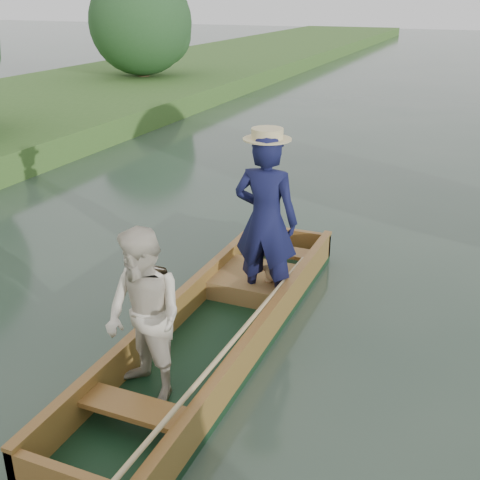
% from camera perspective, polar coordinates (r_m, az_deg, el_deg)
% --- Properties ---
extents(ground, '(120.00, 120.00, 0.00)m').
position_cam_1_polar(ground, '(6.49, -2.08, -9.67)').
color(ground, '#283D30').
rests_on(ground, ground).
extents(trees_far, '(22.01, 16.16, 4.44)m').
position_cam_1_polar(trees_far, '(13.77, -6.98, 18.12)').
color(trees_far, '#47331E').
rests_on(trees_far, ground).
extents(punt, '(1.19, 5.06, 2.10)m').
position_cam_1_polar(punt, '(6.17, -2.06, -4.43)').
color(punt, black).
rests_on(punt, ground).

